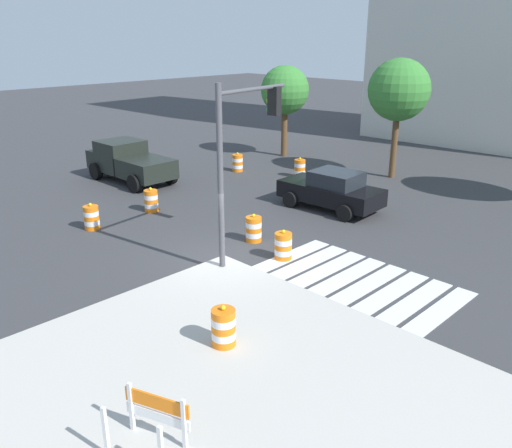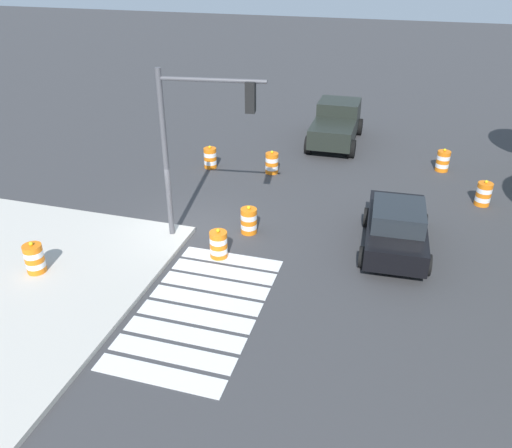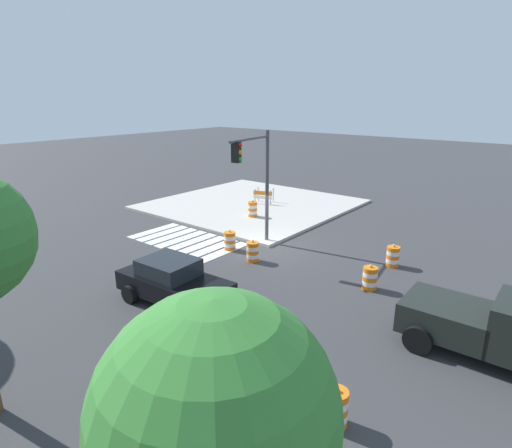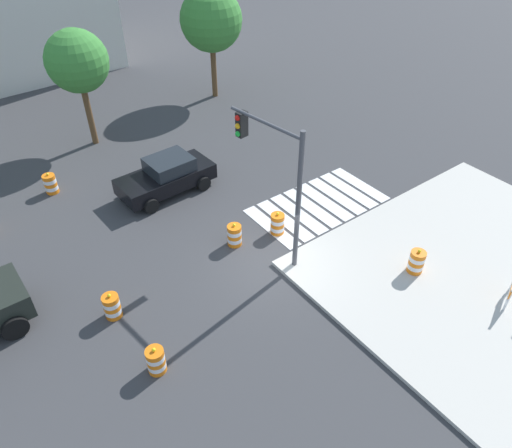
{
  "view_description": "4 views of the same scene",
  "coord_description": "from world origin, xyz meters",
  "px_view_note": "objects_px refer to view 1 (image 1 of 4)",
  "views": [
    {
      "loc": [
        11.84,
        -10.47,
        6.93
      ],
      "look_at": [
        0.39,
        1.09,
        1.04
      ],
      "focal_mm": 37.09,
      "sensor_mm": 36.0,
      "label": 1
    },
    {
      "loc": [
        14.48,
        6.47,
        8.81
      ],
      "look_at": [
        0.84,
        2.44,
        1.09
      ],
      "focal_mm": 36.33,
      "sensor_mm": 36.0,
      "label": 2
    },
    {
      "loc": [
        -11.61,
        15.51,
        7.19
      ],
      "look_at": [
        0.35,
        0.58,
        1.31
      ],
      "focal_mm": 29.37,
      "sensor_mm": 36.0,
      "label": 3
    },
    {
      "loc": [
        -8.39,
        -10.28,
        12.48
      ],
      "look_at": [
        0.38,
        1.5,
        0.82
      ],
      "focal_mm": 33.79,
      "sensor_mm": 36.0,
      "label": 4
    }
  ],
  "objects_px": {
    "sports_car": "(332,190)",
    "traffic_barrel_far_curb": "(300,168)",
    "traffic_barrel_near_corner": "(151,201)",
    "traffic_barrel_median_near": "(283,246)",
    "traffic_barrel_median_far": "(238,163)",
    "traffic_light_pole": "(244,139)",
    "traffic_barrel_crosswalk_end": "(254,229)",
    "traffic_barrel_lane_center": "(92,218)",
    "pickup_truck": "(128,161)",
    "traffic_barrel_on_sidewalk": "(223,327)",
    "street_tree_streetside_mid": "(285,91)",
    "construction_barricade": "(152,417)",
    "street_tree_streetside_near": "(399,90)"
  },
  "relations": [
    {
      "from": "sports_car",
      "to": "traffic_light_pole",
      "type": "height_order",
      "value": "traffic_light_pole"
    },
    {
      "from": "traffic_barrel_near_corner",
      "to": "traffic_barrel_far_curb",
      "type": "height_order",
      "value": "same"
    },
    {
      "from": "traffic_barrel_on_sidewalk",
      "to": "construction_barricade",
      "type": "relative_size",
      "value": 0.71
    },
    {
      "from": "traffic_barrel_median_far",
      "to": "traffic_light_pole",
      "type": "distance_m",
      "value": 12.08
    },
    {
      "from": "pickup_truck",
      "to": "street_tree_streetside_mid",
      "type": "xyz_separation_m",
      "value": [
        1.76,
        9.6,
        2.84
      ]
    },
    {
      "from": "traffic_barrel_median_near",
      "to": "traffic_barrel_median_far",
      "type": "distance_m",
      "value": 11.77
    },
    {
      "from": "sports_car",
      "to": "traffic_barrel_median_far",
      "type": "relative_size",
      "value": 4.3
    },
    {
      "from": "traffic_barrel_crosswalk_end",
      "to": "traffic_barrel_near_corner",
      "type": "bearing_deg",
      "value": -173.53
    },
    {
      "from": "traffic_barrel_crosswalk_end",
      "to": "traffic_barrel_median_near",
      "type": "xyz_separation_m",
      "value": [
        1.79,
        -0.45,
        0.0
      ]
    },
    {
      "from": "traffic_barrel_median_near",
      "to": "traffic_barrel_far_curb",
      "type": "xyz_separation_m",
      "value": [
        -6.38,
        8.36,
        0.0
      ]
    },
    {
      "from": "sports_car",
      "to": "traffic_barrel_far_curb",
      "type": "xyz_separation_m",
      "value": [
        -4.29,
        3.04,
        -0.36
      ]
    },
    {
      "from": "traffic_barrel_lane_center",
      "to": "traffic_barrel_on_sidewalk",
      "type": "distance_m",
      "value": 9.7
    },
    {
      "from": "traffic_light_pole",
      "to": "traffic_barrel_far_curb",
      "type": "bearing_deg",
      "value": 120.65
    },
    {
      "from": "sports_car",
      "to": "construction_barricade",
      "type": "bearing_deg",
      "value": -65.13
    },
    {
      "from": "traffic_barrel_near_corner",
      "to": "traffic_barrel_lane_center",
      "type": "bearing_deg",
      "value": -86.39
    },
    {
      "from": "traffic_barrel_far_curb",
      "to": "street_tree_streetside_mid",
      "type": "relative_size",
      "value": 0.19
    },
    {
      "from": "traffic_barrel_near_corner",
      "to": "traffic_barrel_median_near",
      "type": "relative_size",
      "value": 1.0
    },
    {
      "from": "traffic_barrel_near_corner",
      "to": "traffic_barrel_on_sidewalk",
      "type": "distance_m",
      "value": 10.76
    },
    {
      "from": "traffic_barrel_on_sidewalk",
      "to": "traffic_light_pole",
      "type": "height_order",
      "value": "traffic_light_pole"
    },
    {
      "from": "traffic_barrel_on_sidewalk",
      "to": "street_tree_streetside_mid",
      "type": "distance_m",
      "value": 21.01
    },
    {
      "from": "traffic_barrel_far_curb",
      "to": "street_tree_streetside_mid",
      "type": "distance_m",
      "value": 6.01
    },
    {
      "from": "traffic_barrel_far_curb",
      "to": "traffic_light_pole",
      "type": "height_order",
      "value": "traffic_light_pole"
    },
    {
      "from": "sports_car",
      "to": "traffic_barrel_far_curb",
      "type": "bearing_deg",
      "value": 144.63
    },
    {
      "from": "pickup_truck",
      "to": "traffic_barrel_crosswalk_end",
      "type": "distance_m",
      "value": 10.34
    },
    {
      "from": "traffic_barrel_near_corner",
      "to": "street_tree_streetside_near",
      "type": "relative_size",
      "value": 0.17
    },
    {
      "from": "sports_car",
      "to": "pickup_truck",
      "type": "bearing_deg",
      "value": -160.92
    },
    {
      "from": "traffic_barrel_crosswalk_end",
      "to": "street_tree_streetside_mid",
      "type": "relative_size",
      "value": 0.19
    },
    {
      "from": "pickup_truck",
      "to": "traffic_barrel_near_corner",
      "type": "relative_size",
      "value": 5.08
    },
    {
      "from": "traffic_barrel_crosswalk_end",
      "to": "traffic_barrel_median_far",
      "type": "bearing_deg",
      "value": 139.84
    },
    {
      "from": "traffic_barrel_lane_center",
      "to": "street_tree_streetside_mid",
      "type": "xyz_separation_m",
      "value": [
        -3.3,
        14.42,
        3.35
      ]
    },
    {
      "from": "pickup_truck",
      "to": "traffic_barrel_near_corner",
      "type": "xyz_separation_m",
      "value": [
        4.88,
        -2.04,
        -0.52
      ]
    },
    {
      "from": "traffic_barrel_lane_center",
      "to": "sports_car",
      "type": "bearing_deg",
      "value": 59.45
    },
    {
      "from": "traffic_barrel_lane_center",
      "to": "construction_barricade",
      "type": "bearing_deg",
      "value": -24.03
    },
    {
      "from": "sports_car",
      "to": "traffic_barrel_far_curb",
      "type": "height_order",
      "value": "sports_car"
    },
    {
      "from": "sports_car",
      "to": "traffic_barrel_crosswalk_end",
      "type": "xyz_separation_m",
      "value": [
        0.3,
        -4.87,
        -0.36
      ]
    },
    {
      "from": "traffic_barrel_near_corner",
      "to": "traffic_barrel_median_near",
      "type": "distance_m",
      "value": 7.14
    },
    {
      "from": "traffic_barrel_median_far",
      "to": "street_tree_streetside_mid",
      "type": "distance_m",
      "value": 5.69
    },
    {
      "from": "sports_car",
      "to": "construction_barricade",
      "type": "relative_size",
      "value": 3.07
    },
    {
      "from": "traffic_barrel_near_corner",
      "to": "traffic_barrel_median_far",
      "type": "distance_m",
      "value": 7.49
    },
    {
      "from": "traffic_barrel_lane_center",
      "to": "traffic_light_pole",
      "type": "relative_size",
      "value": 0.19
    },
    {
      "from": "traffic_barrel_lane_center",
      "to": "street_tree_streetside_mid",
      "type": "relative_size",
      "value": 0.19
    },
    {
      "from": "traffic_barrel_median_near",
      "to": "traffic_barrel_lane_center",
      "type": "xyz_separation_m",
      "value": [
        -6.96,
        -2.94,
        0.0
      ]
    },
    {
      "from": "traffic_barrel_lane_center",
      "to": "street_tree_streetside_mid",
      "type": "distance_m",
      "value": 15.17
    },
    {
      "from": "traffic_barrel_crosswalk_end",
      "to": "traffic_barrel_median_near",
      "type": "distance_m",
      "value": 1.85
    },
    {
      "from": "traffic_light_pole",
      "to": "traffic_barrel_lane_center",
      "type": "bearing_deg",
      "value": -160.77
    },
    {
      "from": "traffic_barrel_median_far",
      "to": "traffic_barrel_lane_center",
      "type": "distance_m",
      "value": 10.21
    },
    {
      "from": "traffic_barrel_near_corner",
      "to": "traffic_barrel_lane_center",
      "type": "height_order",
      "value": "same"
    },
    {
      "from": "construction_barricade",
      "to": "traffic_barrel_on_sidewalk",
      "type": "bearing_deg",
      "value": 116.28
    },
    {
      "from": "traffic_barrel_far_curb",
      "to": "pickup_truck",
      "type": "bearing_deg",
      "value": -131.05
    },
    {
      "from": "traffic_barrel_median_near",
      "to": "pickup_truck",
      "type": "bearing_deg",
      "value": 171.12
    }
  ]
}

